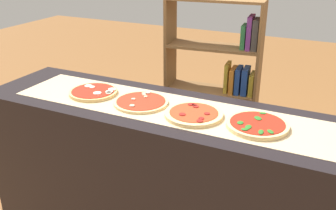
{
  "coord_description": "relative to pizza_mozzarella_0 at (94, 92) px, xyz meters",
  "views": [
    {
      "loc": [
        0.82,
        -1.7,
        1.76
      ],
      "look_at": [
        0.0,
        0.0,
        0.95
      ],
      "focal_mm": 41.33,
      "sensor_mm": 36.0,
      "label": 1
    }
  ],
  "objects": [
    {
      "name": "pizza_spinach_3",
      "position": [
        0.97,
        -0.02,
        0.0
      ],
      "size": [
        0.3,
        0.3,
        0.03
      ],
      "color": "#E5C17F",
      "rests_on": "parchment_paper"
    },
    {
      "name": "parchment_paper",
      "position": [
        0.48,
        -0.0,
        -0.01
      ],
      "size": [
        1.79,
        0.39,
        0.0
      ],
      "primitive_type": "cube",
      "color": "tan",
      "rests_on": "counter"
    },
    {
      "name": "pizza_mushroom_1",
      "position": [
        0.32,
        -0.01,
        -0.0
      ],
      "size": [
        0.3,
        0.3,
        0.02
      ],
      "color": "#E5C17F",
      "rests_on": "parchment_paper"
    },
    {
      "name": "bookshelf",
      "position": [
        0.49,
        0.96,
        -0.29
      ],
      "size": [
        0.72,
        0.31,
        1.39
      ],
      "color": "brown",
      "rests_on": "ground_plane"
    },
    {
      "name": "pizza_mozzarella_0",
      "position": [
        0.0,
        0.0,
        0.0
      ],
      "size": [
        0.28,
        0.28,
        0.03
      ],
      "color": "#DBB26B",
      "rests_on": "parchment_paper"
    },
    {
      "name": "counter",
      "position": [
        0.48,
        -0.0,
        -0.48
      ],
      "size": [
        2.18,
        0.59,
        0.93
      ],
      "primitive_type": "cube",
      "color": "black",
      "rests_on": "ground_plane"
    },
    {
      "name": "pizza_pepperoni_2",
      "position": [
        0.64,
        -0.04,
        -0.0
      ],
      "size": [
        0.3,
        0.3,
        0.03
      ],
      "color": "#E5C17F",
      "rests_on": "parchment_paper"
    }
  ]
}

